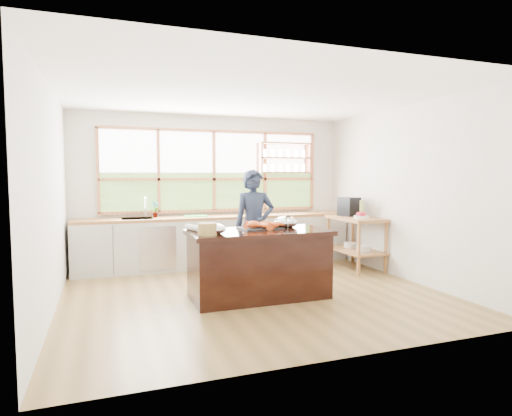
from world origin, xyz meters
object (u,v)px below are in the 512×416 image
island (259,264)px  cook (254,226)px  wicker_basket (208,229)px  espresso_machine (349,207)px

island → cook: bearing=74.7°
cook → wicker_basket: cook is taller
espresso_machine → wicker_basket: size_ratio=1.44×
island → cook: size_ratio=1.08×
cook → island: bearing=-99.8°
island → espresso_machine: bearing=31.3°
cook → wicker_basket: 1.43m
cook → espresso_machine: (1.96, 0.50, 0.21)m
wicker_basket → espresso_machine: bearing=27.8°
espresso_machine → wicker_basket: 3.31m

